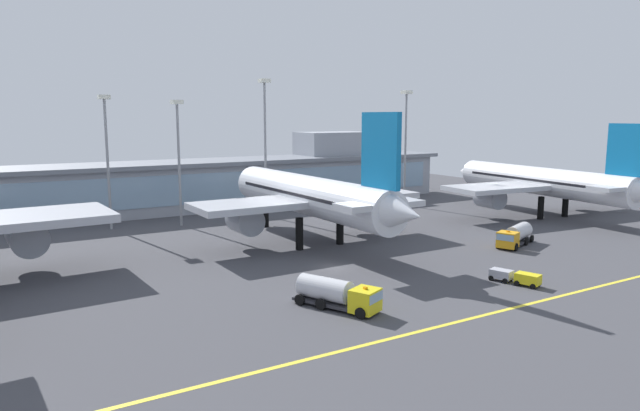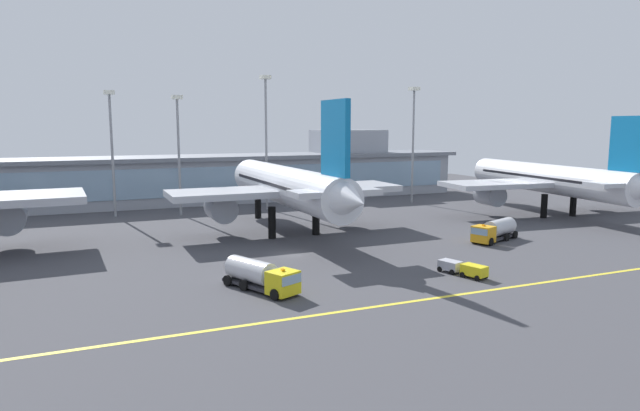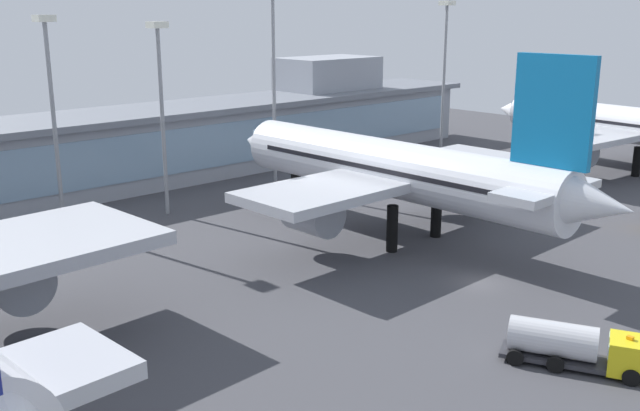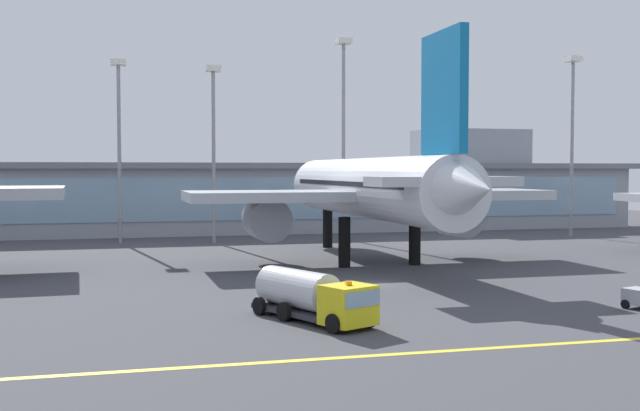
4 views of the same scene
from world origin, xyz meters
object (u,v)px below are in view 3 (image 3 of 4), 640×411
at_px(apron_light_mast_centre, 445,58).
at_px(apron_light_mast_far_east, 161,89).
at_px(airliner_far_right, 633,126).
at_px(apron_light_mast_east, 274,61).
at_px(apron_light_mast_west, 51,90).
at_px(airliner_near_right, 394,170).
at_px(service_truck_far, 579,346).

distance_m(apron_light_mast_centre, apron_light_mast_far_east, 47.40).
distance_m(airliner_far_right, apron_light_mast_centre, 28.71).
xyz_separation_m(apron_light_mast_east, apron_light_mast_far_east, (-16.45, -0.54, -2.23)).
height_order(apron_light_mast_west, apron_light_mast_far_east, apron_light_mast_west).
xyz_separation_m(apron_light_mast_centre, apron_light_mast_far_east, (-47.33, 2.24, -1.40)).
height_order(airliner_far_right, apron_light_mast_far_east, apron_light_mast_far_east).
bearing_deg(apron_light_mast_centre, airliner_near_right, -148.94).
xyz_separation_m(service_truck_far, apron_light_mast_west, (-10.81, 53.17, 13.08)).
relative_size(airliner_far_right, apron_light_mast_centre, 2.00).
bearing_deg(apron_light_mast_centre, airliner_far_right, -58.74).
distance_m(airliner_far_right, apron_light_mast_east, 52.94).
xyz_separation_m(airliner_far_right, service_truck_far, (-61.63, -24.76, -4.88)).
xyz_separation_m(service_truck_far, apron_light_mast_far_east, (0.19, 50.25, 12.67)).
distance_m(airliner_far_right, apron_light_mast_west, 78.25).
relative_size(apron_light_mast_east, apron_light_mast_far_east, 1.19).
height_order(airliner_far_right, service_truck_far, airliner_far_right).
relative_size(airliner_far_right, apron_light_mast_west, 2.16).
bearing_deg(apron_light_mast_west, service_truck_far, -78.50).
bearing_deg(apron_light_mast_west, airliner_far_right, -21.41).
distance_m(airliner_near_right, apron_light_mast_east, 26.17).
xyz_separation_m(service_truck_far, apron_light_mast_centre, (47.52, 48.01, 14.06)).
xyz_separation_m(service_truck_far, apron_light_mast_east, (16.64, 50.79, 14.89)).
height_order(airliner_near_right, apron_light_mast_east, apron_light_mast_east).
height_order(service_truck_far, apron_light_mast_west, apron_light_mast_west).
relative_size(airliner_far_right, apron_light_mast_east, 1.88).
distance_m(apron_light_mast_east, apron_light_mast_far_east, 16.61).
height_order(apron_light_mast_west, apron_light_mast_centre, apron_light_mast_centre).
distance_m(apron_light_mast_centre, apron_light_mast_east, 31.01).
bearing_deg(apron_light_mast_west, airliner_near_right, -48.87).
distance_m(airliner_near_right, airliner_far_right, 49.44).
distance_m(airliner_near_right, apron_light_mast_west, 35.86).
relative_size(service_truck_far, apron_light_mast_east, 0.36).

